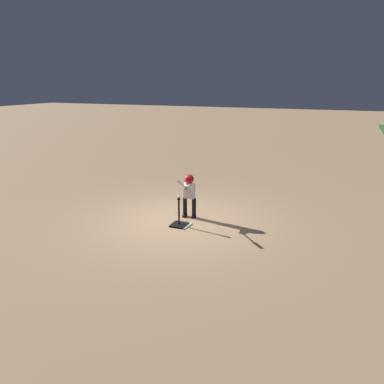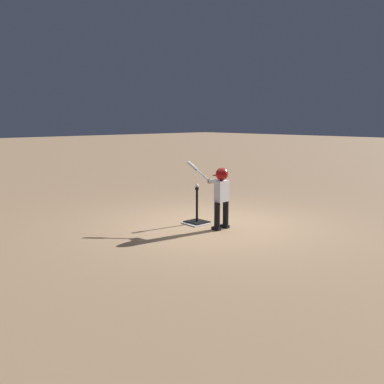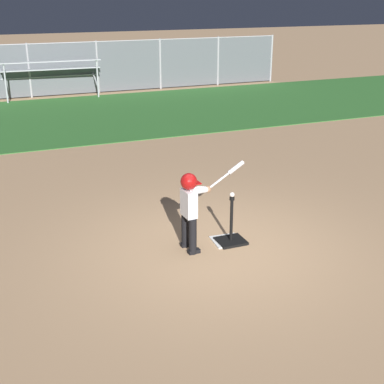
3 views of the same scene
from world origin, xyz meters
name	(u,v)px [view 1 (image 1 of 3)]	position (x,y,z in m)	size (l,w,h in m)	color
ground_plane	(178,221)	(0.00, 0.00, 0.00)	(90.00, 90.00, 0.00)	tan
home_plate	(182,225)	(0.23, 0.20, 0.01)	(0.44, 0.44, 0.02)	white
batting_tee	(179,222)	(0.28, 0.15, 0.11)	(0.43, 0.39, 0.75)	black
batter_child	(189,191)	(-0.39, 0.16, 0.78)	(1.04, 0.38, 1.29)	black
baseball	(179,197)	(0.28, 0.15, 0.79)	(0.07, 0.07, 0.07)	white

